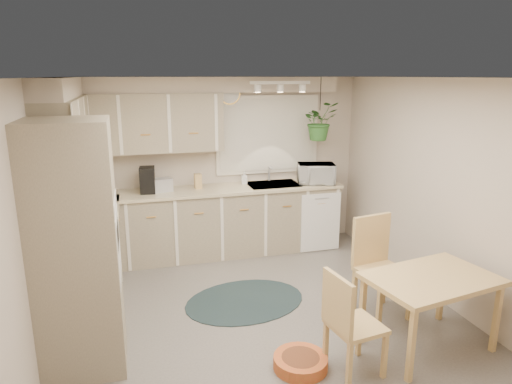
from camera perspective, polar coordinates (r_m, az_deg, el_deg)
The scene contains 35 objects.
floor at distance 4.91m, azimuth 0.65°, elevation -15.12°, with size 4.20×4.20×0.00m, color #69625D.
ceiling at distance 4.28m, azimuth 0.75°, elevation 14.11°, with size 4.20×4.20×0.00m, color white.
wall_back at distance 6.44m, azimuth -4.58°, elevation 3.41°, with size 4.00×0.04×2.40m, color #AFA191.
wall_front at distance 2.64m, azimuth 14.01°, elevation -13.66°, with size 4.00×0.04×2.40m, color #AFA191.
wall_left at distance 4.35m, azimuth -25.51°, elevation -3.35°, with size 0.04×4.20×2.40m, color #AFA191.
wall_right at distance 5.35m, azimuth 21.73°, elevation 0.15°, with size 0.04×4.20×2.40m, color #AFA191.
base_cab_left at distance 5.38m, azimuth -19.98°, elevation -8.03°, with size 0.60×1.85×0.90m, color gray.
base_cab_back at distance 6.30m, azimuth -5.70°, elevation -3.90°, with size 3.60×0.60×0.90m, color gray.
counter_left at distance 5.22m, azimuth -20.31°, elevation -3.24°, with size 0.64×1.89×0.04m, color tan.
counter_back at distance 6.16m, azimuth -5.79°, elevation 0.23°, with size 3.64×0.64×0.04m, color tan.
oven_stack at distance 4.00m, azimuth -21.53°, elevation -6.71°, with size 0.65×0.65×2.10m, color gray.
wall_oven_face at distance 3.98m, azimuth -16.92°, elevation -6.44°, with size 0.02×0.56×0.58m, color silver.
upper_cab_left at distance 5.18m, azimuth -22.57°, elevation 6.69°, with size 0.35×2.00×0.75m, color gray.
upper_cab_back at distance 6.06m, azimuth -13.78°, elevation 8.34°, with size 2.00×0.35×0.75m, color gray.
soffit_left at distance 5.15m, azimuth -23.37°, elevation 11.90°, with size 0.30×2.00×0.20m, color #AFA191.
soffit_back at distance 6.14m, azimuth -6.39°, elevation 13.18°, with size 3.60×0.30×0.20m, color #AFA191.
cooktop at distance 4.67m, azimuth -20.71°, elevation -5.01°, with size 0.52×0.58×0.02m, color silver.
range_hood at distance 4.55m, azimuth -21.47°, elevation 0.40°, with size 0.40×0.60×0.14m, color silver.
window_blinds at distance 6.51m, azimuth 1.50°, elevation 7.15°, with size 1.40×0.02×1.00m, color white.
window_frame at distance 6.52m, azimuth 1.48°, elevation 7.16°, with size 1.50×0.02×1.10m, color beige.
sink at distance 6.39m, azimuth 2.18°, elevation 0.61°, with size 0.70×0.48×0.10m, color #B5B7BD.
dishwasher_front at distance 6.45m, azimuth 8.08°, elevation -3.79°, with size 0.58×0.01×0.83m, color silver.
track_light_bar at distance 5.97m, azimuth 3.06°, elevation 13.50°, with size 0.80×0.04×0.04m, color silver.
wall_clock at distance 6.32m, azimuth -3.34°, elevation 12.19°, with size 0.30×0.30×0.03m, color #E3B250.
dining_table at distance 4.53m, azimuth 20.76°, elevation -13.87°, with size 1.11×0.74×0.70m, color tan.
chair_left at distance 3.98m, azimuth 12.40°, elevation -15.68°, with size 0.42×0.42×0.90m, color tan.
chair_back at distance 4.86m, azimuth 15.65°, elevation -9.27°, with size 0.48×0.48×1.03m, color tan.
braided_rug at distance 5.17m, azimuth -1.40°, elevation -13.45°, with size 1.34×1.00×0.01m, color black.
pet_bed at distance 4.15m, azimuth 5.58°, elevation -20.44°, with size 0.46×0.46×0.11m, color #C14326.
microwave at distance 6.45m, azimuth 7.52°, elevation 2.57°, with size 0.51×0.28×0.34m, color silver.
soap_bottle at distance 6.41m, azimuth -1.48°, elevation 1.39°, with size 0.08×0.17×0.08m, color silver.
hanging_plant at distance 6.37m, azimuth 7.94°, elevation 8.24°, with size 0.47×0.52×0.41m, color #2B5E25.
coffee_maker at distance 6.05m, azimuth -13.41°, elevation 1.47°, with size 0.19×0.23×0.34m, color black.
toaster at distance 6.10m, azimuth -11.78°, elevation 0.86°, with size 0.28×0.16×0.17m, color #B5B7BD.
knife_block at distance 6.17m, azimuth -7.26°, elevation 1.35°, with size 0.09×0.09×0.20m, color tan.
Camera 1 is at (-1.21, -4.10, 2.42)m, focal length 32.00 mm.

